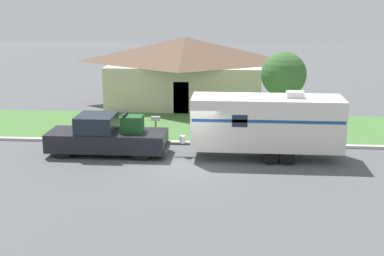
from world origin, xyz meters
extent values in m
plane|color=#515456|center=(0.00, 0.00, 0.00)|extent=(120.00, 120.00, 0.00)
cube|color=beige|center=(0.00, 3.75, 0.07)|extent=(80.00, 0.30, 0.14)
cube|color=#477538|center=(0.00, 7.40, 0.01)|extent=(80.00, 7.00, 0.03)
cube|color=beige|center=(-1.49, 14.07, 1.46)|extent=(10.31, 6.49, 2.93)
pyramid|color=brown|center=(-1.49, 14.07, 3.82)|extent=(11.13, 7.01, 1.78)
cube|color=#4C3828|center=(-1.49, 10.85, 1.05)|extent=(1.00, 0.06, 2.10)
cylinder|color=black|center=(-6.12, 0.85, 0.45)|extent=(0.90, 0.28, 0.90)
cylinder|color=black|center=(-6.12, 2.58, 0.45)|extent=(0.90, 0.28, 0.90)
cylinder|color=black|center=(-2.33, 0.85, 0.45)|extent=(0.90, 0.28, 0.90)
cylinder|color=black|center=(-2.33, 2.58, 0.45)|extent=(0.90, 0.28, 0.90)
cube|color=black|center=(-5.30, 1.72, 0.69)|extent=(3.48, 2.09, 0.89)
cube|color=#19232D|center=(-4.68, 1.72, 1.55)|extent=(1.81, 1.92, 0.82)
cube|color=black|center=(-2.43, 1.72, 0.69)|extent=(2.27, 2.09, 0.89)
cube|color=#333333|center=(-1.23, 1.72, 0.37)|extent=(0.12, 1.88, 0.20)
cube|color=#194C1E|center=(-2.93, 1.72, 1.54)|extent=(1.04, 0.88, 0.80)
cube|color=black|center=(-3.26, 1.72, 2.02)|extent=(0.10, 0.96, 0.08)
cylinder|color=black|center=(3.69, 0.73, 0.35)|extent=(0.71, 0.22, 0.71)
cylinder|color=black|center=(3.69, 2.70, 0.35)|extent=(0.71, 0.22, 0.71)
cylinder|color=black|center=(4.47, 0.73, 0.35)|extent=(0.71, 0.22, 0.71)
cylinder|color=black|center=(4.47, 2.70, 0.35)|extent=(0.71, 0.22, 0.71)
cube|color=silver|center=(3.51, 1.72, 1.76)|extent=(7.06, 2.25, 2.42)
cube|color=navy|center=(3.51, 0.58, 2.06)|extent=(6.92, 0.01, 0.14)
cube|color=#383838|center=(-0.53, 1.72, 0.60)|extent=(1.03, 0.12, 0.10)
cylinder|color=silver|center=(-0.48, 1.72, 0.83)|extent=(0.28, 0.28, 0.36)
cube|color=silver|center=(4.78, 1.72, 3.11)|extent=(0.80, 0.68, 0.28)
cube|color=#19232D|center=(2.24, 0.58, 2.06)|extent=(0.70, 0.01, 0.56)
cylinder|color=brown|center=(-2.22, 4.61, 0.52)|extent=(0.09, 0.09, 1.03)
cube|color=#B2B2B2|center=(-2.22, 4.61, 1.14)|extent=(0.48, 0.20, 0.22)
cylinder|color=brown|center=(4.71, 7.17, 1.13)|extent=(0.24, 0.24, 2.26)
sphere|color=#38662D|center=(4.71, 7.17, 3.21)|extent=(2.56, 2.56, 2.56)
camera|label=1|loc=(2.02, -22.98, 7.75)|focal=50.00mm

